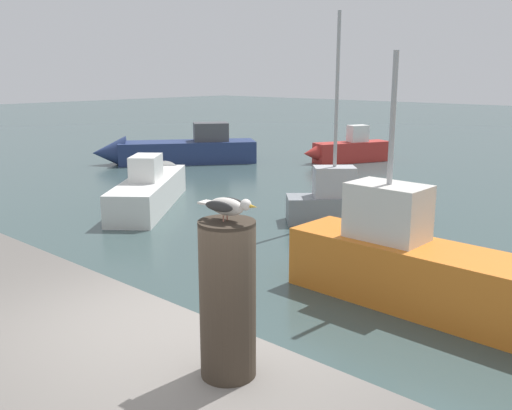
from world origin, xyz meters
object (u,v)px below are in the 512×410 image
boat_white (153,187)px  boat_orange (452,277)px  boat_navy (173,150)px  seagull (227,206)px  boat_grey (357,203)px  mooring_post (228,300)px  boat_red (346,150)px

boat_white → boat_orange: boat_orange is taller
boat_orange → boat_navy: bearing=154.7°
seagull → boat_navy: (-14.35, 11.59, -2.12)m
boat_orange → boat_white: bearing=169.1°
seagull → boat_grey: (-4.47, 8.72, -2.16)m
mooring_post → boat_navy: mooring_post is taller
mooring_post → seagull: seagull is taller
boat_orange → boat_red: 14.15m
seagull → boat_orange: bearing=98.0°
boat_grey → boat_navy: boat_grey is taller
boat_white → boat_orange: size_ratio=0.90×
boat_white → boat_red: bearing=90.7°
boat_red → boat_white: bearing=-89.3°
boat_grey → boat_red: (-5.10, 7.45, 0.01)m
seagull → boat_orange: size_ratio=0.08×
seagull → boat_navy: 18.57m
boat_orange → boat_grey: bearing=136.3°
boat_red → seagull: bearing=-59.4°
boat_white → boat_grey: bearing=20.9°
boat_orange → seagull: bearing=-82.0°
boat_navy → boat_red: bearing=43.7°
boat_white → boat_orange: 8.91m
mooring_post → boat_red: size_ratio=0.27×
boat_grey → boat_orange: (3.76, -3.59, 0.13)m
mooring_post → boat_white: size_ratio=0.21×
boat_orange → boat_navy: boat_orange is taller
seagull → boat_orange: boat_orange is taller
boat_navy → boat_red: size_ratio=1.58×
mooring_post → boat_orange: (-0.71, 5.14, -1.47)m
boat_orange → boat_navy: (-13.63, 6.46, -0.09)m
boat_white → boat_navy: boat_navy is taller
seagull → boat_red: seagull is taller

